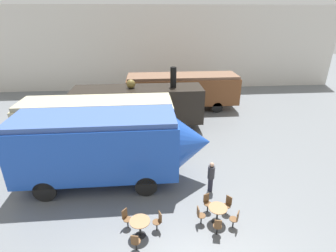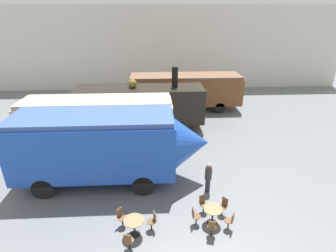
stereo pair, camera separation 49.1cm
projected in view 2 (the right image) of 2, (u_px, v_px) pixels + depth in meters
The scene contains 17 objects.
ground_plane at pixel (150, 156), 16.43m from camera, with size 80.00×80.00×0.00m, color slate.
backdrop_wall at pixel (150, 49), 28.95m from camera, with size 44.00×0.15×9.00m.
passenger_coach_wooden at pixel (185, 89), 23.70m from camera, with size 9.92×2.87×3.17m.
steam_locomotive at pixel (140, 104), 19.54m from camera, with size 9.43×2.53×4.70m.
passenger_coach_vintage at pixel (99, 123), 15.99m from camera, with size 8.91×2.48×3.61m.
streamlined_locomotive at pixel (110, 143), 13.25m from camera, with size 9.75×2.90×3.78m.
cafe_table_near at pixel (213, 212), 11.03m from camera, with size 0.80×0.80×0.77m.
cafe_table_mid at pixel (134, 223), 10.43m from camera, with size 0.82×0.82×0.76m.
cafe_chair_0 at pixel (203, 202), 11.70m from camera, with size 0.38×0.39×0.87m.
cafe_chair_1 at pixel (195, 215), 10.97m from camera, with size 0.36×0.36×0.87m.
cafe_chair_2 at pixel (212, 227), 10.36m from camera, with size 0.36×0.38×0.87m.
cafe_chair_3 at pixel (231, 220), 10.71m from camera, with size 0.40×0.39×0.87m.
cafe_chair_4 at pixel (224, 205), 11.54m from camera, with size 0.41×0.40×0.87m.
cafe_chair_5 at pixel (121, 216), 10.91m from camera, with size 0.40×0.40×0.87m.
cafe_chair_6 at pixel (129, 241), 9.75m from camera, with size 0.36×0.38×0.87m.
cafe_chair_7 at pixel (153, 220), 10.72m from camera, with size 0.39×0.37×0.87m.
visitor_person at pixel (208, 177), 12.87m from camera, with size 0.34×0.34×1.64m.
Camera 2 is at (0.35, -14.32, 8.35)m, focal length 28.00 mm.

